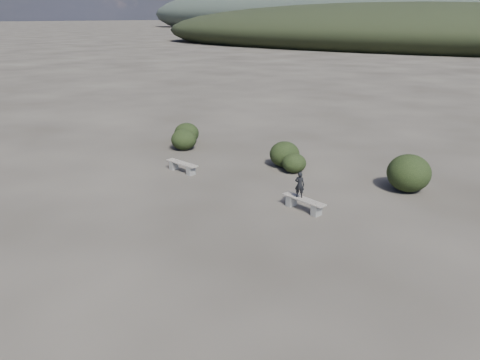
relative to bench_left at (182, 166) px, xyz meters
The scene contains 9 objects.
ground 6.74m from the bench_left, 55.39° to the right, with size 1200.00×1200.00×0.00m, color #2F2A25.
bench_left is the anchor object (origin of this frame).
bench_right 5.93m from the bench_left, ahead, with size 1.64×0.69×0.40m.
seated_person 5.76m from the bench_left, ahead, with size 0.31×0.21×0.86m, color black.
shrub_a 3.41m from the bench_left, 130.14° to the left, with size 1.19×1.19×0.97m, color black.
shrub_b 4.28m from the bench_left, 45.01° to the left, with size 1.25×1.25×1.07m, color black.
shrub_c 4.52m from the bench_left, 34.45° to the left, with size 0.97×0.97×0.78m, color black.
shrub_d 8.66m from the bench_left, 20.50° to the left, with size 1.54×1.54×1.35m, color black.
shrub_f 4.53m from the bench_left, 128.68° to the left, with size 1.22×1.22×1.03m, color black.
Camera 1 is at (8.40, -7.86, 5.96)m, focal length 35.00 mm.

